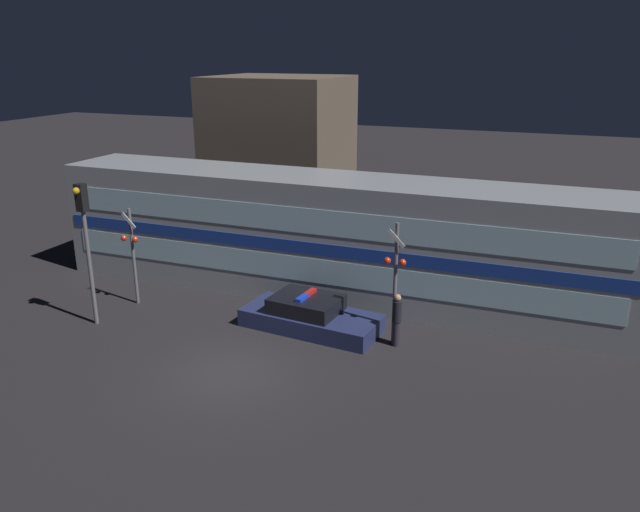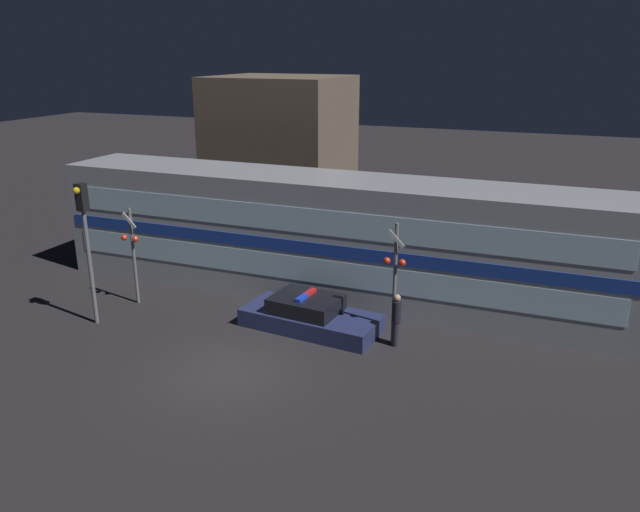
{
  "view_description": "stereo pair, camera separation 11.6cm",
  "coord_description": "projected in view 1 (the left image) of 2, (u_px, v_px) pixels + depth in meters",
  "views": [
    {
      "loc": [
        8.45,
        -14.04,
        8.99
      ],
      "look_at": [
        0.77,
        5.32,
        2.04
      ],
      "focal_mm": 35.0,
      "sensor_mm": 36.0,
      "label": 1
    },
    {
      "loc": [
        8.56,
        -13.99,
        8.99
      ],
      "look_at": [
        0.77,
        5.32,
        2.04
      ],
      "focal_mm": 35.0,
      "sensor_mm": 36.0,
      "label": 2
    }
  ],
  "objects": [
    {
      "name": "pedestrian",
      "position": [
        397.0,
        319.0,
        19.58
      ],
      "size": [
        0.29,
        0.29,
        1.75
      ],
      "color": "#2D2833",
      "rests_on": "ground_plane"
    },
    {
      "name": "police_car",
      "position": [
        310.0,
        316.0,
        20.94
      ],
      "size": [
        4.8,
        2.36,
        1.23
      ],
      "rotation": [
        0.0,
        0.0,
        -0.09
      ],
      "color": "navy",
      "rests_on": "ground_plane"
    },
    {
      "name": "train",
      "position": [
        328.0,
        237.0,
        23.42
      ],
      "size": [
        21.63,
        3.2,
        4.53
      ],
      "color": "#999EA5",
      "rests_on": "ground_plane"
    },
    {
      "name": "building_left",
      "position": [
        280.0,
        151.0,
        33.01
      ],
      "size": [
        6.67,
        5.92,
        7.65
      ],
      "color": "brown",
      "rests_on": "ground_plane"
    },
    {
      "name": "traffic_light_corner",
      "position": [
        85.0,
        230.0,
        20.39
      ],
      "size": [
        0.3,
        0.46,
        4.88
      ],
      "color": "slate",
      "rests_on": "ground_plane"
    },
    {
      "name": "crossing_signal_near",
      "position": [
        395.0,
        277.0,
        19.31
      ],
      "size": [
        0.7,
        0.29,
        3.99
      ],
      "color": "slate",
      "rests_on": "ground_plane"
    },
    {
      "name": "crossing_signal_far",
      "position": [
        132.0,
        250.0,
        22.47
      ],
      "size": [
        0.7,
        0.29,
        3.62
      ],
      "color": "slate",
      "rests_on": "ground_plane"
    },
    {
      "name": "ground_plane",
      "position": [
        228.0,
        373.0,
        18.18
      ],
      "size": [
        120.0,
        120.0,
        0.0
      ],
      "primitive_type": "plane",
      "color": "#262326"
    }
  ]
}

